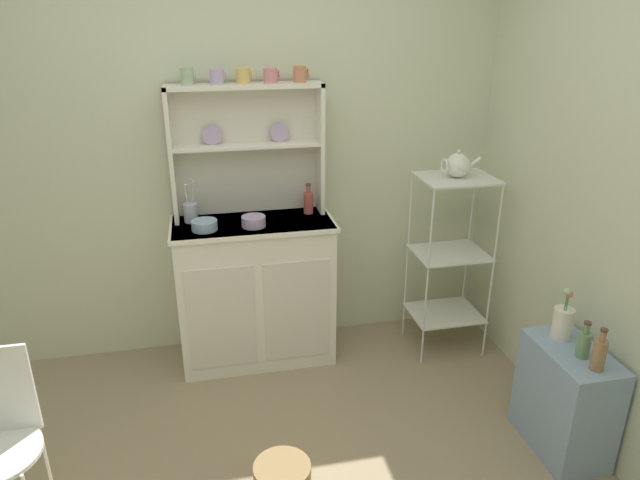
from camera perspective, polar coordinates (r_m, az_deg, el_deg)
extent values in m
cube|color=beige|center=(3.50, -8.22, 8.40)|extent=(3.84, 0.05, 2.50)
cube|color=white|center=(3.54, -6.42, -5.11)|extent=(0.92, 0.42, 0.91)
cube|color=silver|center=(3.36, -9.77, -7.74)|extent=(0.39, 0.01, 0.64)
cube|color=silver|center=(3.40, -2.28, -7.07)|extent=(0.39, 0.01, 0.64)
cube|color=white|center=(3.36, -6.74, 1.62)|extent=(0.95, 0.45, 0.02)
cube|color=silver|center=(3.44, -7.37, 8.97)|extent=(0.88, 0.02, 0.77)
cube|color=white|center=(3.36, -14.62, 8.11)|extent=(0.02, 0.18, 0.77)
cube|color=white|center=(3.43, 0.00, 9.09)|extent=(0.02, 0.18, 0.77)
cube|color=white|center=(3.36, -7.28, 9.31)|extent=(0.84, 0.16, 0.02)
cube|color=white|center=(3.30, -7.56, 14.99)|extent=(0.88, 0.18, 0.02)
cylinder|color=#B79ECC|center=(3.37, -10.72, 10.20)|extent=(0.11, 0.03, 0.11)
cylinder|color=#B79ECC|center=(3.40, -4.07, 10.63)|extent=(0.11, 0.03, 0.11)
cylinder|color=silver|center=(3.44, 10.65, -4.01)|extent=(0.01, 0.01, 1.15)
cylinder|color=silver|center=(3.61, 16.80, -3.30)|extent=(0.01, 0.01, 1.15)
cylinder|color=silver|center=(3.73, 8.70, -1.78)|extent=(0.01, 0.01, 1.15)
cylinder|color=silver|center=(3.89, 14.48, -1.23)|extent=(0.01, 0.01, 1.15)
cube|color=silver|center=(3.47, 13.46, 6.02)|extent=(0.44, 0.36, 0.01)
cube|color=silver|center=(3.63, 12.80, -1.27)|extent=(0.44, 0.36, 0.01)
cube|color=silver|center=(3.81, 12.27, -7.11)|extent=(0.44, 0.36, 0.01)
cube|color=#849EBC|center=(3.15, 23.25, -14.43)|extent=(0.28, 0.48, 0.56)
cylinder|color=white|center=(2.89, -25.43, -19.93)|extent=(0.01, 0.01, 0.45)
cylinder|color=#93754C|center=(2.82, -3.77, -22.69)|extent=(0.26, 0.26, 0.15)
cylinder|color=#9EB78E|center=(3.28, -13.12, 15.60)|extent=(0.07, 0.07, 0.09)
torus|color=#9EB78E|center=(3.28, -12.31, 15.74)|extent=(0.01, 0.05, 0.05)
cylinder|color=#B79ECC|center=(3.28, -10.24, 15.74)|extent=(0.08, 0.08, 0.08)
torus|color=#B79ECC|center=(3.29, -9.36, 15.87)|extent=(0.01, 0.05, 0.05)
cylinder|color=#DBB760|center=(3.29, -7.68, 15.92)|extent=(0.08, 0.08, 0.08)
torus|color=#DBB760|center=(3.30, -6.81, 16.04)|extent=(0.01, 0.05, 0.05)
cylinder|color=#D17A84|center=(3.31, -4.96, 16.02)|extent=(0.08, 0.08, 0.08)
torus|color=#D17A84|center=(3.32, -4.09, 16.12)|extent=(0.01, 0.05, 0.05)
cylinder|color=#C67556|center=(3.33, -2.03, 16.19)|extent=(0.07, 0.07, 0.09)
torus|color=#C67556|center=(3.34, -1.21, 16.28)|extent=(0.01, 0.05, 0.05)
cylinder|color=#8EB2D1|center=(3.27, -11.44, 1.45)|extent=(0.14, 0.14, 0.06)
cylinder|color=#B79ECC|center=(3.28, -6.64, 1.86)|extent=(0.14, 0.14, 0.06)
cylinder|color=#B74C47|center=(3.46, -1.17, 3.70)|extent=(0.06, 0.06, 0.13)
cylinder|color=#B74C47|center=(3.44, -1.18, 5.07)|extent=(0.03, 0.03, 0.05)
cylinder|color=#4C382D|center=(3.43, -1.18, 5.54)|extent=(0.03, 0.03, 0.01)
cylinder|color=#B2B7C6|center=(3.40, -12.78, 2.66)|extent=(0.08, 0.08, 0.11)
cylinder|color=silver|center=(3.39, -12.55, 4.16)|extent=(0.02, 0.02, 0.20)
ellipsoid|color=silver|center=(3.36, -12.69, 5.87)|extent=(0.02, 0.01, 0.01)
cylinder|color=silver|center=(3.36, -13.11, 3.80)|extent=(0.02, 0.02, 0.18)
ellipsoid|color=silver|center=(3.33, -13.25, 5.36)|extent=(0.02, 0.01, 0.01)
cylinder|color=silver|center=(3.40, -12.75, 4.11)|extent=(0.03, 0.02, 0.19)
ellipsoid|color=silver|center=(3.37, -12.89, 5.73)|extent=(0.02, 0.01, 0.01)
sphere|color=white|center=(3.45, 13.57, 7.25)|extent=(0.14, 0.14, 0.14)
sphere|color=silver|center=(3.43, 13.69, 8.57)|extent=(0.02, 0.02, 0.02)
cylinder|color=white|center=(3.49, 15.11, 7.46)|extent=(0.09, 0.02, 0.07)
torus|color=white|center=(3.42, 12.29, 7.22)|extent=(0.01, 0.09, 0.09)
cylinder|color=silver|center=(3.04, 23.01, -7.65)|extent=(0.10, 0.10, 0.16)
cylinder|color=#4C844C|center=(2.97, 23.43, -5.89)|extent=(0.00, 0.01, 0.11)
sphere|color=#C67556|center=(2.95, 23.59, -4.92)|extent=(0.04, 0.04, 0.04)
cylinder|color=#4C844C|center=(3.01, 23.41, -5.67)|extent=(0.00, 0.01, 0.10)
sphere|color=#C67556|center=(2.99, 23.56, -4.81)|extent=(0.03, 0.03, 0.03)
cylinder|color=#4C844C|center=(2.97, 23.27, -5.79)|extent=(0.00, 0.01, 0.12)
sphere|color=#9EB78E|center=(2.95, 23.45, -4.75)|extent=(0.04, 0.04, 0.04)
cylinder|color=#6B8C60|center=(2.94, 24.77, -9.48)|extent=(0.06, 0.06, 0.12)
cylinder|color=#6B8C60|center=(2.90, 25.04, -8.03)|extent=(0.03, 0.03, 0.05)
cylinder|color=#4C382D|center=(2.88, 25.14, -7.50)|extent=(0.03, 0.03, 0.01)
cylinder|color=#99704C|center=(2.86, 26.04, -10.30)|extent=(0.06, 0.06, 0.15)
cylinder|color=#99704C|center=(2.81, 26.37, -8.60)|extent=(0.03, 0.03, 0.05)
cylinder|color=#4C382D|center=(2.80, 26.47, -8.05)|extent=(0.03, 0.03, 0.01)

